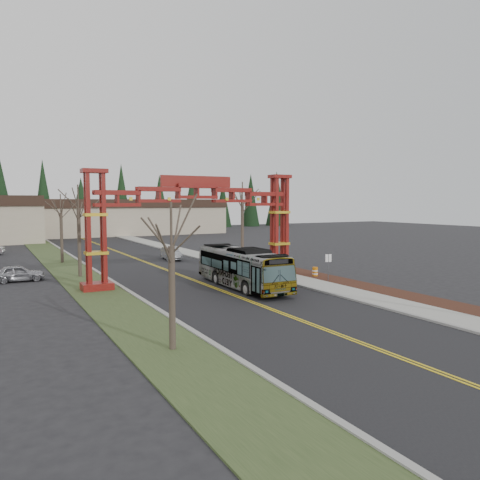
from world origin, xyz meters
TOP-DOWN VIEW (x-y plane):
  - ground at (0.00, 0.00)m, footprint 200.00×200.00m
  - road at (0.00, 25.00)m, footprint 12.00×110.00m
  - lane_line_left at (-0.12, 25.00)m, footprint 0.12×100.00m
  - lane_line_right at (0.12, 25.00)m, footprint 0.12×100.00m
  - curb_right at (6.15, 25.00)m, footprint 0.30×110.00m
  - sidewalk_right at (7.60, 25.00)m, footprint 2.60×110.00m
  - landscape_strip at (10.20, 10.00)m, footprint 2.60×50.00m
  - grass_median at (-8.00, 25.00)m, footprint 4.00×110.00m
  - curb_left at (-6.15, 25.00)m, footprint 0.30×110.00m
  - gateway_arch at (0.00, 18.00)m, footprint 18.20×1.60m
  - retail_building_east at (10.00, 79.95)m, footprint 38.00×20.30m
  - conifer_treeline at (0.25, 92.00)m, footprint 116.10×5.60m
  - transit_bus at (1.96, 13.95)m, footprint 2.85×11.10m
  - silver_sedan at (3.17, 32.77)m, footprint 1.88×4.44m
  - parked_car_near_a at (-12.84, 25.07)m, footprint 4.05×1.67m
  - bare_tree_median_near at (-8.00, 2.19)m, footprint 2.92×2.92m
  - bare_tree_median_mid at (-8.00, 24.95)m, footprint 3.10×3.10m
  - bare_tree_median_far at (-8.00, 35.61)m, footprint 3.19×3.19m
  - bare_tree_right_far at (10.00, 28.48)m, footprint 3.46×3.46m
  - street_sign at (9.30, 12.74)m, footprint 0.51×0.16m
  - barrel_south at (9.86, 15.19)m, footprint 0.48×0.48m
  - barrel_mid at (8.88, 19.18)m, footprint 0.53×0.53m
  - barrel_north at (9.51, 20.90)m, footprint 0.49×0.49m

SIDE VIEW (x-z plane):
  - ground at x=0.00m, z-range 0.00..0.00m
  - road at x=0.00m, z-range 0.00..0.02m
  - lane_line_left at x=-0.12m, z-range 0.02..0.03m
  - lane_line_right at x=0.12m, z-range 0.02..0.03m
  - grass_median at x=-8.00m, z-range 0.00..0.08m
  - landscape_strip at x=10.20m, z-range 0.00..0.12m
  - curb_right at x=6.15m, z-range 0.00..0.15m
  - curb_left at x=-6.15m, z-range 0.00..0.15m
  - sidewalk_right at x=7.60m, z-range 0.01..0.15m
  - barrel_south at x=9.86m, z-range 0.00..0.89m
  - barrel_north at x=9.51m, z-range 0.00..0.90m
  - barrel_mid at x=8.88m, z-range 0.00..0.99m
  - parked_car_near_a at x=-12.84m, z-range 0.00..1.38m
  - silver_sedan at x=3.17m, z-range 0.00..1.42m
  - transit_bus at x=1.96m, z-range 0.00..3.08m
  - street_sign at x=9.30m, z-range 0.50..2.78m
  - retail_building_east at x=10.00m, z-range 0.01..7.01m
  - bare_tree_median_near at x=-8.00m, z-range 1.31..7.84m
  - bare_tree_median_far at x=-8.00m, z-range 1.54..8.89m
  - bare_tree_median_mid at x=-8.00m, z-range 1.91..9.91m
  - gateway_arch at x=0.00m, z-range 1.53..10.43m
  - bare_tree_right_far at x=10.00m, z-range 2.03..10.76m
  - conifer_treeline at x=0.25m, z-range -0.01..12.99m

